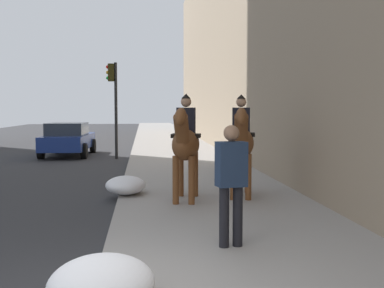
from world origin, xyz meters
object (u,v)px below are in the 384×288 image
object	(u,v)px
pedestrian_greeting	(231,177)
car_mid_lane	(68,139)
mounted_horse_near	(185,142)
mounted_horse_far	(241,141)
traffic_light_near_curb	(114,95)

from	to	relation	value
pedestrian_greeting	car_mid_lane	distance (m)	15.25
mounted_horse_near	car_mid_lane	bearing A→B (deg)	-148.94
mounted_horse_near	car_mid_lane	distance (m)	11.94
mounted_horse_near	mounted_horse_far	world-z (taller)	same
mounted_horse_near	pedestrian_greeting	world-z (taller)	mounted_horse_near
pedestrian_greeting	car_mid_lane	bearing A→B (deg)	7.25
mounted_horse_near	traffic_light_near_curb	distance (m)	9.97
car_mid_lane	traffic_light_near_curb	size ratio (longest dim) A/B	1.13
mounted_horse_near	pedestrian_greeting	bearing A→B (deg)	16.61
pedestrian_greeting	traffic_light_near_curb	world-z (taller)	traffic_light_near_curb
mounted_horse_near	mounted_horse_far	xyz separation A→B (m)	(0.34, -1.24, 0.00)
pedestrian_greeting	mounted_horse_near	bearing A→B (deg)	-4.00
mounted_horse_far	traffic_light_near_curb	xyz separation A→B (m)	(9.34, 3.29, 1.26)
mounted_horse_near	pedestrian_greeting	size ratio (longest dim) A/B	1.32
pedestrian_greeting	traffic_light_near_curb	distance (m)	13.37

